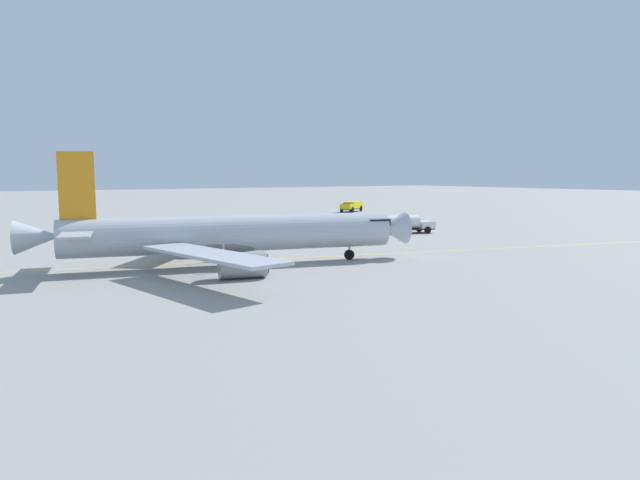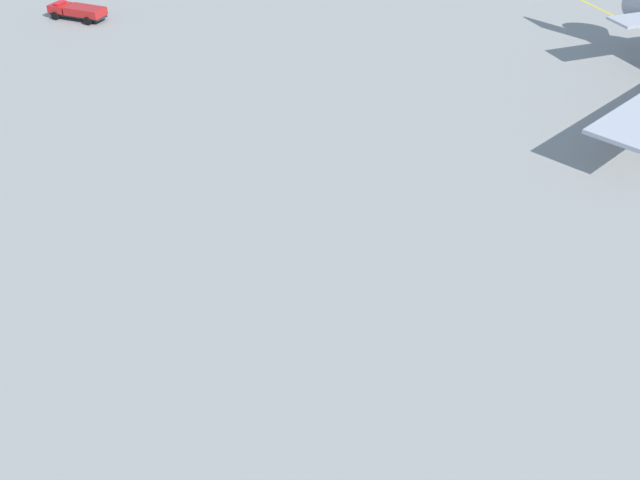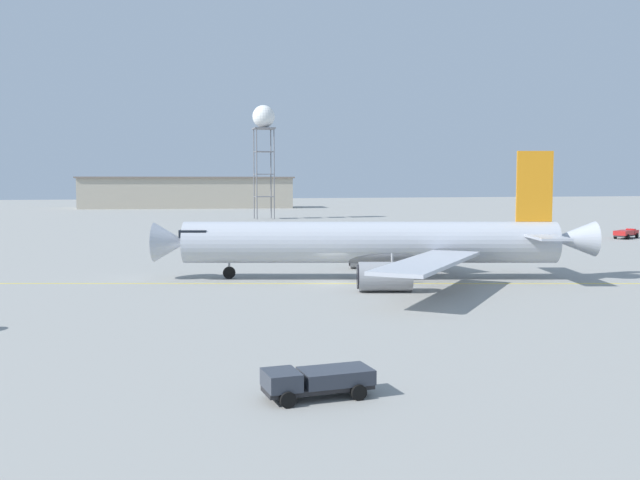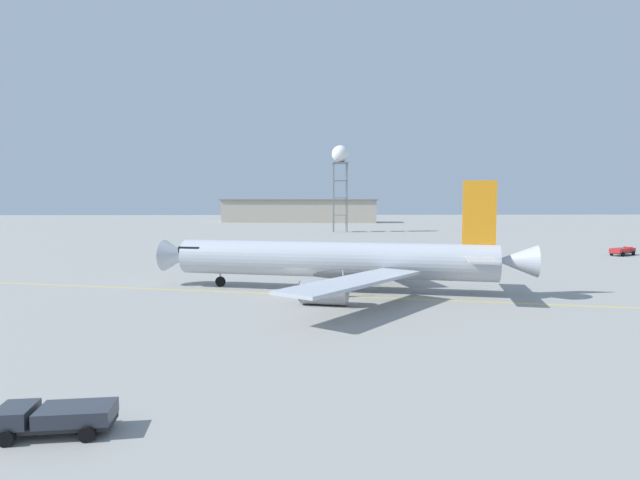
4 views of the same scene
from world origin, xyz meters
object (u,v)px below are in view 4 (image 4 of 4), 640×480
airliner_main (339,262)px  radar_tower (340,158)px  ops_pickup_truck (622,251)px  baggage_truck_truck (55,417)px

airliner_main → radar_tower: size_ratio=1.49×
ops_pickup_truck → radar_tower: bearing=89.5°
radar_tower → baggage_truck_truck: bearing=-9.1°
airliner_main → radar_tower: (-103.51, 8.02, 19.20)m
airliner_main → baggage_truck_truck: 35.84m
baggage_truck_truck → radar_tower: size_ratio=0.17×
ops_pickup_truck → baggage_truck_truck: bearing=-167.0°
baggage_truck_truck → ops_pickup_truck: bearing=-139.7°
airliner_main → ops_pickup_truck: 61.59m
baggage_truck_truck → radar_tower: bearing=-104.2°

